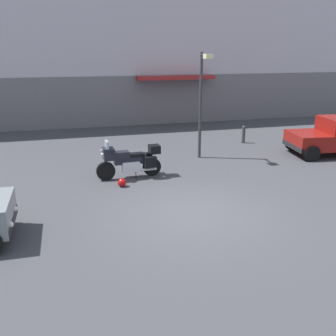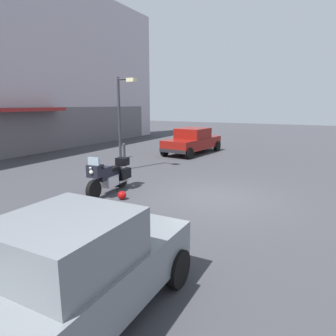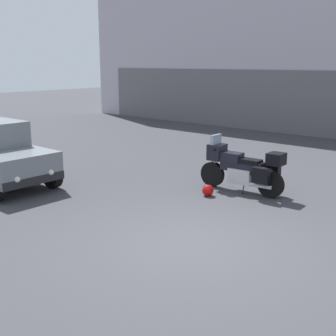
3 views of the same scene
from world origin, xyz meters
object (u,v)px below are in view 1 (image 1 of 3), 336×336
at_px(helmet, 122,183).
at_px(streetlamp_curbside, 202,94).
at_px(bollard_curbside, 244,134).
at_px(motorcycle, 130,160).

distance_m(helmet, streetlamp_curbside, 4.99).
bearing_deg(bollard_curbside, motorcycle, -148.57).
bearing_deg(streetlamp_curbside, bollard_curbside, 35.16).
bearing_deg(helmet, streetlamp_curbside, 34.87).
height_order(motorcycle, helmet, motorcycle).
bearing_deg(streetlamp_curbside, helmet, -145.13).
height_order(motorcycle, streetlamp_curbside, streetlamp_curbside).
xyz_separation_m(helmet, bollard_curbside, (6.41, 4.49, 0.30)).
bearing_deg(helmet, motorcycle, 62.94).
relative_size(motorcycle, streetlamp_curbside, 0.54).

